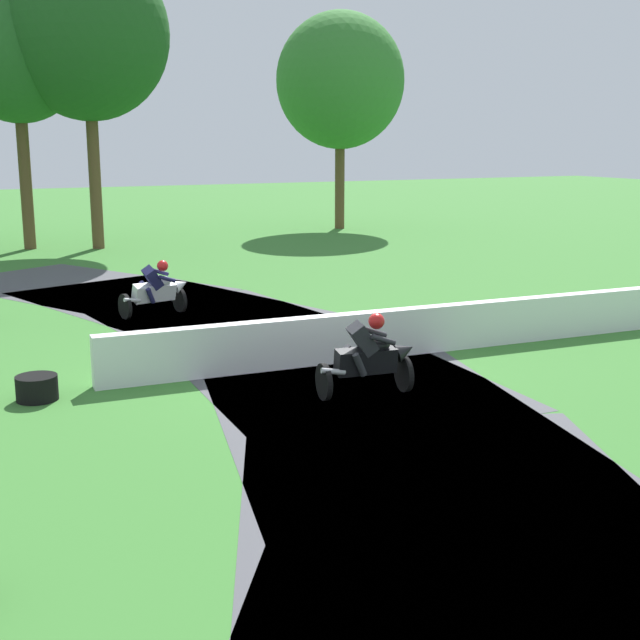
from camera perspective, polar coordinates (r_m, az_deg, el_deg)
The scene contains 9 objects.
ground_plane at distance 15.73m, azimuth -0.39°, elevation -2.98°, with size 120.00×120.00×0.00m, color #38752D.
track_asphalt at distance 15.31m, azimuth -4.74°, elevation -3.44°, with size 10.05×30.11×0.01m.
safety_barrier at distance 18.24m, azimuth 14.85°, elevation 0.17°, with size 0.30×18.41×0.90m, color white.
motorcycle_lead_black at distance 13.68m, azimuth 3.40°, elevation -2.46°, with size 1.70×0.82×1.42m.
motorcycle_chase_white at distance 20.25m, azimuth -10.85°, elevation 2.04°, with size 1.71×1.03×1.42m.
tire_stack_mid_a at distance 14.31m, azimuth -18.46°, elevation -4.34°, with size 0.66×0.66×0.40m.
tree_far_left at distance 33.84m, azimuth -19.69°, elevation 16.50°, with size 4.79×4.79×9.63m.
tree_far_right at distance 39.40m, azimuth 1.37°, elevation 15.74°, with size 5.73×5.73×9.61m.
tree_distant at distance 33.29m, azimuth -15.36°, elevation 18.02°, with size 5.90×5.90×10.88m.
Camera 1 is at (-6.41, -13.77, 4.10)m, focal length 47.71 mm.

